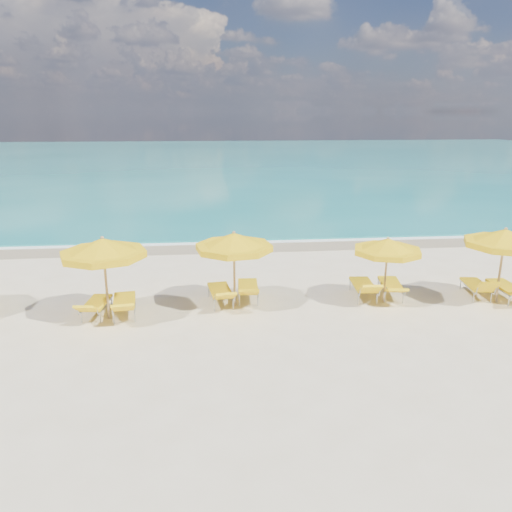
{
  "coord_description": "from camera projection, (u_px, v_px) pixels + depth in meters",
  "views": [
    {
      "loc": [
        -1.52,
        -14.06,
        5.74
      ],
      "look_at": [
        0.0,
        1.5,
        1.2
      ],
      "focal_mm": 35.0,
      "sensor_mm": 36.0,
      "label": 1
    }
  ],
  "objects": [
    {
      "name": "ground_plane",
      "position": [
        261.0,
        307.0,
        15.18
      ],
      "size": [
        120.0,
        120.0,
        0.0
      ],
      "primitive_type": "plane",
      "color": "beige"
    },
    {
      "name": "ocean",
      "position": [
        219.0,
        160.0,
        61.06
      ],
      "size": [
        120.0,
        80.0,
        0.3
      ],
      "primitive_type": "cube",
      "color": "#157A78",
      "rests_on": "ground"
    },
    {
      "name": "wet_sand_band",
      "position": [
        243.0,
        245.0,
        22.25
      ],
      "size": [
        120.0,
        2.6,
        0.01
      ],
      "primitive_type": "cube",
      "color": "tan",
      "rests_on": "ground"
    },
    {
      "name": "foam_line",
      "position": [
        242.0,
        241.0,
        23.02
      ],
      "size": [
        120.0,
        1.2,
        0.03
      ],
      "primitive_type": "cube",
      "color": "white",
      "rests_on": "ground"
    },
    {
      "name": "whitecap_near",
      "position": [
        135.0,
        208.0,
        30.87
      ],
      "size": [
        14.0,
        0.36,
        0.05
      ],
      "primitive_type": "cube",
      "color": "white",
      "rests_on": "ground"
    },
    {
      "name": "whitecap_far",
      "position": [
        330.0,
        188.0,
        38.87
      ],
      "size": [
        18.0,
        0.3,
        0.05
      ],
      "primitive_type": "cube",
      "color": "white",
      "rests_on": "ground"
    },
    {
      "name": "umbrella_3",
      "position": [
        103.0,
        249.0,
        13.83
      ],
      "size": [
        2.54,
        2.54,
        2.44
      ],
      "rotation": [
        0.0,
        0.0,
        -0.06
      ],
      "color": "tan",
      "rests_on": "ground"
    },
    {
      "name": "umbrella_4",
      "position": [
        234.0,
        242.0,
        14.74
      ],
      "size": [
        2.77,
        2.77,
        2.36
      ],
      "rotation": [
        0.0,
        0.0,
        -0.21
      ],
      "color": "tan",
      "rests_on": "ground"
    },
    {
      "name": "umbrella_5",
      "position": [
        388.0,
        247.0,
        15.09
      ],
      "size": [
        2.27,
        2.27,
        2.11
      ],
      "rotation": [
        0.0,
        0.0,
        0.09
      ],
      "color": "tan",
      "rests_on": "ground"
    },
    {
      "name": "umbrella_6",
      "position": [
        505.0,
        239.0,
        15.04
      ],
      "size": [
        2.42,
        2.42,
        2.4
      ],
      "rotation": [
        0.0,
        0.0,
        -0.02
      ],
      "color": "tan",
      "rests_on": "ground"
    },
    {
      "name": "lounger_3_left",
      "position": [
        97.0,
        308.0,
        14.53
      ],
      "size": [
        0.76,
        1.83,
        0.74
      ],
      "rotation": [
        0.0,
        0.0,
        -0.1
      ],
      "color": "#A5A8AD",
      "rests_on": "ground"
    },
    {
      "name": "lounger_3_right",
      "position": [
        125.0,
        307.0,
        14.56
      ],
      "size": [
        0.89,
        2.03,
        0.8
      ],
      "rotation": [
        0.0,
        0.0,
        0.13
      ],
      "color": "#A5A8AD",
      "rests_on": "ground"
    },
    {
      "name": "lounger_4_left",
      "position": [
        221.0,
        296.0,
        15.44
      ],
      "size": [
        0.88,
        2.02,
        0.79
      ],
      "rotation": [
        0.0,
        0.0,
        0.13
      ],
      "color": "#A5A8AD",
      "rests_on": "ground"
    },
    {
      "name": "lounger_4_right",
      "position": [
        248.0,
        292.0,
        15.79
      ],
      "size": [
        0.74,
        1.98,
        0.76
      ],
      "rotation": [
        0.0,
        0.0,
        -0.06
      ],
      "color": "#A5A8AD",
      "rests_on": "ground"
    },
    {
      "name": "lounger_5_left",
      "position": [
        363.0,
        290.0,
        15.93
      ],
      "size": [
        0.79,
        1.99,
        0.85
      ],
      "rotation": [
        0.0,
        0.0,
        -0.08
      ],
      "color": "#A5A8AD",
      "rests_on": "ground"
    },
    {
      "name": "lounger_5_right",
      "position": [
        391.0,
        290.0,
        16.03
      ],
      "size": [
        0.95,
        2.05,
        0.71
      ],
      "rotation": [
        0.0,
        0.0,
        -0.17
      ],
      "color": "#A5A8AD",
      "rests_on": "ground"
    },
    {
      "name": "lounger_6_left",
      "position": [
        476.0,
        290.0,
        16.04
      ],
      "size": [
        0.83,
        1.8,
        0.85
      ],
      "rotation": [
        0.0,
        0.0,
        -0.14
      ],
      "color": "#A5A8AD",
      "rests_on": "ground"
    },
    {
      "name": "lounger_6_right",
      "position": [
        507.0,
        292.0,
        15.8
      ],
      "size": [
        0.66,
        1.95,
        0.79
      ],
      "rotation": [
        0.0,
        0.0,
        0.0
      ],
      "color": "#A5A8AD",
      "rests_on": "ground"
    }
  ]
}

